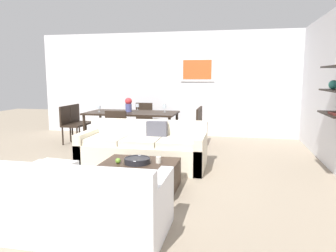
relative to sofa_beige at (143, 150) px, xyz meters
The scene contains 19 objects.
ground_plane 0.46m from the sofa_beige, 69.61° to the right, with size 18.00×18.00×0.00m, color gray.
back_wall_unit 3.39m from the sofa_beige, 82.40° to the left, with size 8.40×0.09×2.70m.
sofa_beige is the anchor object (origin of this frame).
loveseat_white 2.46m from the sofa_beige, 87.46° to the right, with size 1.60×0.90×0.78m.
coffee_table 1.21m from the sofa_beige, 77.24° to the right, with size 1.03×0.91×0.38m.
decorative_bowl 1.20m from the sofa_beige, 77.84° to the right, with size 0.36×0.36×0.08m.
candle_jar 1.21m from the sofa_beige, 64.02° to the right, with size 0.07×0.07×0.09m, color silver.
apple_on_coffee_table 1.22m from the sofa_beige, 90.30° to the right, with size 0.08×0.08×0.08m, color #669E2D.
dining_table 1.97m from the sofa_beige, 113.71° to the left, with size 2.06×1.02×0.75m.
dining_chair_right_far 2.11m from the sofa_beige, 71.65° to the left, with size 0.44×0.44×0.88m.
dining_chair_right_near 1.69m from the sofa_beige, 66.72° to the left, with size 0.44×0.44×0.88m.
dining_chair_left_far 2.99m from the sofa_beige, 137.97° to the left, with size 0.44×0.44×0.88m.
dining_chair_left_near 2.70m from the sofa_beige, 145.21° to the left, with size 0.44×0.44×0.88m.
dining_chair_head 2.80m from the sofa_beige, 106.14° to the left, with size 0.44×0.44×0.88m.
dining_chair_foot 1.17m from the sofa_beige, 132.34° to the left, with size 0.44×0.44×0.88m.
wine_glass_left_near 2.31m from the sofa_beige, 132.79° to the left, with size 0.07×0.07×0.15m.
wine_glass_head 2.41m from the sofa_beige, 109.31° to the left, with size 0.07×0.07×0.16m.
wine_glass_right_far 1.98m from the sofa_beige, 91.00° to the left, with size 0.08×0.08×0.18m.
centerpiece_vase 2.09m from the sofa_beige, 115.58° to the left, with size 0.16×0.16×0.32m.
Camera 1 is at (1.41, -4.94, 1.55)m, focal length 34.56 mm.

